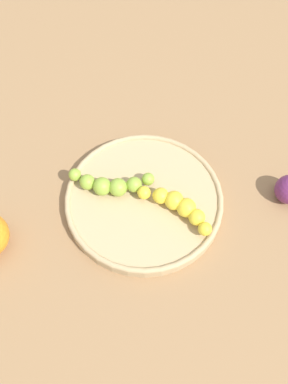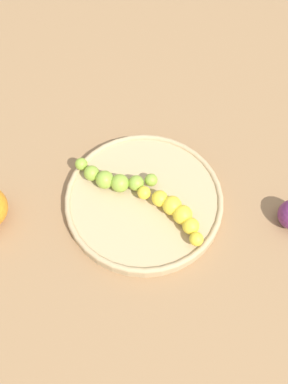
# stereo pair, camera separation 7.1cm
# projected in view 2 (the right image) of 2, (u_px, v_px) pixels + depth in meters

# --- Properties ---
(ground_plane) EXTENTS (2.40, 2.40, 0.00)m
(ground_plane) POSITION_uv_depth(u_px,v_px,m) (144.00, 203.00, 0.75)
(ground_plane) COLOR #936D47
(fruit_bowl) EXTENTS (0.27, 0.27, 0.02)m
(fruit_bowl) POSITION_uv_depth(u_px,v_px,m) (144.00, 200.00, 0.74)
(fruit_bowl) COLOR tan
(fruit_bowl) RESTS_ON ground_plane
(banana_green) EXTENTS (0.12, 0.11, 0.03)m
(banana_green) POSITION_uv_depth(u_px,v_px,m) (113.00, 179.00, 0.73)
(banana_green) COLOR #8CAD38
(banana_green) RESTS_ON fruit_bowl
(banana_yellow) EXTENTS (0.14, 0.05, 0.03)m
(banana_yellow) POSITION_uv_depth(u_px,v_px,m) (175.00, 212.00, 0.70)
(banana_yellow) COLOR yellow
(banana_yellow) RESTS_ON fruit_bowl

